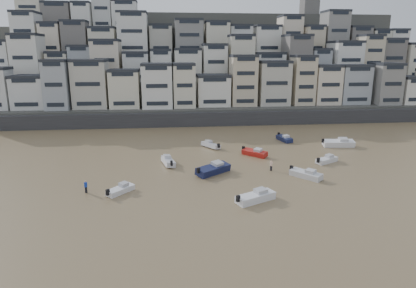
{
  "coord_description": "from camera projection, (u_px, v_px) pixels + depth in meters",
  "views": [
    {
      "loc": [
        -0.91,
        -28.09,
        18.83
      ],
      "look_at": [
        5.38,
        30.0,
        4.0
      ],
      "focal_mm": 32.0,
      "sensor_mm": 36.0,
      "label": 1
    }
  ],
  "objects": [
    {
      "name": "boat_f",
      "position": [
        168.0,
        160.0,
        62.71
      ],
      "size": [
        2.82,
        5.52,
        1.44
      ],
      "primitive_type": null,
      "rotation": [
        0.0,
        0.0,
        1.79
      ],
      "color": "silver",
      "rests_on": "ground"
    },
    {
      "name": "boat_g",
      "position": [
        339.0,
        142.0,
        74.18
      ],
      "size": [
        6.89,
        2.81,
        1.83
      ],
      "primitive_type": null,
      "rotation": [
        0.0,
        0.0,
        -0.09
      ],
      "color": "silver",
      "rests_on": "ground"
    },
    {
      "name": "boat_d",
      "position": [
        327.0,
        159.0,
        63.75
      ],
      "size": [
        5.02,
        3.79,
        1.33
      ],
      "primitive_type": null,
      "rotation": [
        0.0,
        0.0,
        0.52
      ],
      "color": "silver",
      "rests_on": "ground"
    },
    {
      "name": "ground",
      "position": [
        183.0,
        276.0,
        31.79
      ],
      "size": [
        400.0,
        400.0,
        0.0
      ],
      "primitive_type": "plane",
      "color": "olive",
      "rests_on": "ground"
    },
    {
      "name": "boat_i",
      "position": [
        284.0,
        138.0,
        78.94
      ],
      "size": [
        2.72,
        5.51,
        1.44
      ],
      "primitive_type": null,
      "rotation": [
        0.0,
        0.0,
        -1.37
      ],
      "color": "#161E45",
      "rests_on": "ground"
    },
    {
      "name": "boat_a",
      "position": [
        256.0,
        195.0,
        47.32
      ],
      "size": [
        6.22,
        4.43,
        1.63
      ],
      "primitive_type": null,
      "rotation": [
        0.0,
        0.0,
        0.47
      ],
      "color": "white",
      "rests_on": "ground"
    },
    {
      "name": "person_blue",
      "position": [
        86.0,
        187.0,
        50.22
      ],
      "size": [
        0.44,
        0.44,
        1.74
      ],
      "primitive_type": null,
      "color": "#1635A8",
      "rests_on": "ground"
    },
    {
      "name": "person_pink",
      "position": [
        271.0,
        165.0,
        59.45
      ],
      "size": [
        0.44,
        0.44,
        1.74
      ],
      "primitive_type": null,
      "color": "beige",
      "rests_on": "ground"
    },
    {
      "name": "boat_h",
      "position": [
        211.0,
        144.0,
        73.55
      ],
      "size": [
        4.06,
        5.03,
        1.35
      ],
      "primitive_type": null,
      "rotation": [
        0.0,
        0.0,
        2.15
      ],
      "color": "silver",
      "rests_on": "ground"
    },
    {
      "name": "harbor_wall",
      "position": [
        211.0,
        119.0,
        95.04
      ],
      "size": [
        140.0,
        3.0,
        3.5
      ],
      "primitive_type": "cube",
      "color": "#38383A",
      "rests_on": "ground"
    },
    {
      "name": "boat_b",
      "position": [
        306.0,
        173.0,
        56.07
      ],
      "size": [
        4.8,
        5.38,
        1.49
      ],
      "primitive_type": null,
      "rotation": [
        0.0,
        0.0,
        -0.9
      ],
      "color": "silver",
      "rests_on": "ground"
    },
    {
      "name": "boat_j",
      "position": [
        120.0,
        189.0,
        50.13
      ],
      "size": [
        4.12,
        4.43,
        1.25
      ],
      "primitive_type": null,
      "rotation": [
        0.0,
        0.0,
        0.86
      ],
      "color": "white",
      "rests_on": "ground"
    },
    {
      "name": "boat_c",
      "position": [
        213.0,
        168.0,
        57.98
      ],
      "size": [
        6.58,
        5.77,
        1.81
      ],
      "primitive_type": null,
      "rotation": [
        0.0,
        0.0,
        0.66
      ],
      "color": "#151B41",
      "rests_on": "ground"
    },
    {
      "name": "boat_e",
      "position": [
        255.0,
        152.0,
        67.79
      ],
      "size": [
        4.89,
        5.05,
        1.44
      ],
      "primitive_type": null,
      "rotation": [
        0.0,
        0.0,
        -0.82
      ],
      "color": "#AE1B15",
      "rests_on": "ground"
    },
    {
      "name": "hillside",
      "position": [
        212.0,
        67.0,
        131.16
      ],
      "size": [
        141.04,
        66.0,
        50.0
      ],
      "color": "#4C4C47",
      "rests_on": "ground"
    }
  ]
}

